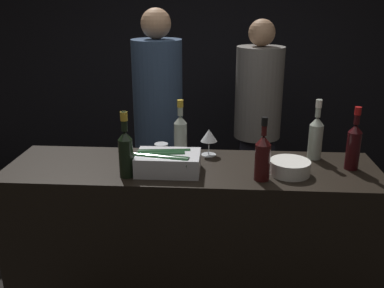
{
  "coord_description": "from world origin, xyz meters",
  "views": [
    {
      "loc": [
        0.15,
        -1.89,
        1.9
      ],
      "look_at": [
        0.0,
        0.31,
        1.15
      ],
      "focal_mm": 40.0,
      "sensor_mm": 36.0,
      "label": 1
    }
  ],
  "objects_px": {
    "person_blond_tee": "(258,117)",
    "red_wine_bottle_tall": "(354,144)",
    "champagne_bottle": "(126,150)",
    "ice_bin_with_bottles": "(166,161)",
    "person_in_hoodie": "(159,123)",
    "rose_wine_bottle": "(180,132)",
    "red_wine_bottle_black_foil": "(263,156)",
    "wine_glass": "(209,136)",
    "bowl_white": "(290,167)",
    "white_wine_bottle": "(316,135)",
    "candle_votive": "(161,149)"
  },
  "relations": [
    {
      "from": "person_blond_tee",
      "to": "red_wine_bottle_tall",
      "type": "bearing_deg",
      "value": -170.4
    },
    {
      "from": "champagne_bottle",
      "to": "ice_bin_with_bottles",
      "type": "bearing_deg",
      "value": 19.99
    },
    {
      "from": "champagne_bottle",
      "to": "person_in_hoodie",
      "type": "bearing_deg",
      "value": 88.63
    },
    {
      "from": "rose_wine_bottle",
      "to": "person_blond_tee",
      "type": "distance_m",
      "value": 1.21
    },
    {
      "from": "red_wine_bottle_tall",
      "to": "red_wine_bottle_black_foil",
      "type": "bearing_deg",
      "value": -160.05
    },
    {
      "from": "ice_bin_with_bottles",
      "to": "wine_glass",
      "type": "xyz_separation_m",
      "value": [
        0.22,
        0.27,
        0.06
      ]
    },
    {
      "from": "wine_glass",
      "to": "person_in_hoodie",
      "type": "bearing_deg",
      "value": 120.99
    },
    {
      "from": "bowl_white",
      "to": "white_wine_bottle",
      "type": "relative_size",
      "value": 0.61
    },
    {
      "from": "champagne_bottle",
      "to": "person_blond_tee",
      "type": "relative_size",
      "value": 0.2
    },
    {
      "from": "bowl_white",
      "to": "red_wine_bottle_black_foil",
      "type": "relative_size",
      "value": 0.64
    },
    {
      "from": "white_wine_bottle",
      "to": "red_wine_bottle_tall",
      "type": "relative_size",
      "value": 1.0
    },
    {
      "from": "ice_bin_with_bottles",
      "to": "person_blond_tee",
      "type": "relative_size",
      "value": 0.2
    },
    {
      "from": "red_wine_bottle_black_foil",
      "to": "person_in_hoodie",
      "type": "relative_size",
      "value": 0.18
    },
    {
      "from": "red_wine_bottle_black_foil",
      "to": "person_blond_tee",
      "type": "bearing_deg",
      "value": 86.21
    },
    {
      "from": "ice_bin_with_bottles",
      "to": "candle_votive",
      "type": "xyz_separation_m",
      "value": [
        -0.06,
        0.28,
        -0.03
      ]
    },
    {
      "from": "candle_votive",
      "to": "white_wine_bottle",
      "type": "distance_m",
      "value": 0.89
    },
    {
      "from": "bowl_white",
      "to": "red_wine_bottle_black_foil",
      "type": "height_order",
      "value": "red_wine_bottle_black_foil"
    },
    {
      "from": "wine_glass",
      "to": "rose_wine_bottle",
      "type": "relative_size",
      "value": 0.48
    },
    {
      "from": "red_wine_bottle_tall",
      "to": "red_wine_bottle_black_foil",
      "type": "height_order",
      "value": "red_wine_bottle_tall"
    },
    {
      "from": "champagne_bottle",
      "to": "red_wine_bottle_tall",
      "type": "bearing_deg",
      "value": 8.8
    },
    {
      "from": "champagne_bottle",
      "to": "white_wine_bottle",
      "type": "relative_size",
      "value": 1.0
    },
    {
      "from": "red_wine_bottle_tall",
      "to": "champagne_bottle",
      "type": "bearing_deg",
      "value": -171.2
    },
    {
      "from": "ice_bin_with_bottles",
      "to": "person_in_hoodie",
      "type": "relative_size",
      "value": 0.19
    },
    {
      "from": "bowl_white",
      "to": "wine_glass",
      "type": "xyz_separation_m",
      "value": [
        -0.43,
        0.26,
        0.08
      ]
    },
    {
      "from": "ice_bin_with_bottles",
      "to": "rose_wine_bottle",
      "type": "xyz_separation_m",
      "value": [
        0.05,
        0.28,
        0.07
      ]
    },
    {
      "from": "red_wine_bottle_tall",
      "to": "wine_glass",
      "type": "bearing_deg",
      "value": 168.26
    },
    {
      "from": "bowl_white",
      "to": "white_wine_bottle",
      "type": "bearing_deg",
      "value": 54.73
    },
    {
      "from": "candle_votive",
      "to": "person_blond_tee",
      "type": "height_order",
      "value": "person_blond_tee"
    },
    {
      "from": "candle_votive",
      "to": "person_blond_tee",
      "type": "relative_size",
      "value": 0.05
    },
    {
      "from": "person_blond_tee",
      "to": "red_wine_bottle_black_foil",
      "type": "bearing_deg",
      "value": 167.93
    },
    {
      "from": "candle_votive",
      "to": "red_wine_bottle_tall",
      "type": "relative_size",
      "value": 0.24
    },
    {
      "from": "bowl_white",
      "to": "champagne_bottle",
      "type": "distance_m",
      "value": 0.85
    },
    {
      "from": "rose_wine_bottle",
      "to": "person_in_hoodie",
      "type": "xyz_separation_m",
      "value": [
        -0.22,
        0.64,
        -0.13
      ]
    },
    {
      "from": "bowl_white",
      "to": "wine_glass",
      "type": "height_order",
      "value": "wine_glass"
    },
    {
      "from": "bowl_white",
      "to": "person_in_hoodie",
      "type": "xyz_separation_m",
      "value": [
        -0.82,
        0.91,
        -0.03
      ]
    },
    {
      "from": "white_wine_bottle",
      "to": "person_blond_tee",
      "type": "relative_size",
      "value": 0.2
    },
    {
      "from": "ice_bin_with_bottles",
      "to": "candle_votive",
      "type": "height_order",
      "value": "ice_bin_with_bottles"
    },
    {
      "from": "wine_glass",
      "to": "red_wine_bottle_tall",
      "type": "distance_m",
      "value": 0.79
    },
    {
      "from": "wine_glass",
      "to": "candle_votive",
      "type": "bearing_deg",
      "value": 178.81
    },
    {
      "from": "champagne_bottle",
      "to": "red_wine_bottle_tall",
      "type": "xyz_separation_m",
      "value": [
        1.19,
        0.18,
        -0.0
      ]
    },
    {
      "from": "ice_bin_with_bottles",
      "to": "red_wine_bottle_black_foil",
      "type": "height_order",
      "value": "red_wine_bottle_black_foil"
    },
    {
      "from": "person_in_hoodie",
      "to": "wine_glass",
      "type": "bearing_deg",
      "value": -123.38
    },
    {
      "from": "rose_wine_bottle",
      "to": "person_blond_tee",
      "type": "xyz_separation_m",
      "value": [
        0.54,
        1.07,
        -0.19
      ]
    },
    {
      "from": "candle_votive",
      "to": "person_blond_tee",
      "type": "distance_m",
      "value": 1.26
    },
    {
      "from": "red_wine_bottle_black_foil",
      "to": "rose_wine_bottle",
      "type": "bearing_deg",
      "value": 141.64
    },
    {
      "from": "red_wine_bottle_black_foil",
      "to": "champagne_bottle",
      "type": "bearing_deg",
      "value": -179.67
    },
    {
      "from": "white_wine_bottle",
      "to": "rose_wine_bottle",
      "type": "relative_size",
      "value": 1.06
    },
    {
      "from": "ice_bin_with_bottles",
      "to": "white_wine_bottle",
      "type": "relative_size",
      "value": 1.0
    },
    {
      "from": "person_blond_tee",
      "to": "wine_glass",
      "type": "bearing_deg",
      "value": 152.73
    },
    {
      "from": "ice_bin_with_bottles",
      "to": "wine_glass",
      "type": "distance_m",
      "value": 0.35
    }
  ]
}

